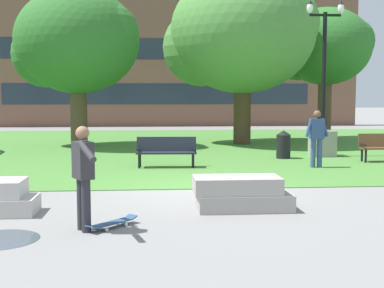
{
  "coord_description": "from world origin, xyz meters",
  "views": [
    {
      "loc": [
        -1.14,
        -12.23,
        2.23
      ],
      "look_at": [
        -0.26,
        -1.4,
        1.2
      ],
      "focal_mm": 50.0,
      "sensor_mm": 36.0,
      "label": 1
    }
  ],
  "objects_px": {
    "skateboard": "(112,223)",
    "concrete_block_left": "(241,194)",
    "park_bench_near_right": "(166,150)",
    "trash_bin": "(283,144)",
    "lamp_post_right": "(323,125)",
    "person_skateboarder": "(83,171)",
    "person_bystander_near_lawn": "(317,135)"
  },
  "relations": [
    {
      "from": "concrete_block_left",
      "to": "skateboard",
      "type": "relative_size",
      "value": 2.12
    },
    {
      "from": "concrete_block_left",
      "to": "park_bench_near_right",
      "type": "xyz_separation_m",
      "value": [
        -1.24,
        5.95,
        0.23
      ]
    },
    {
      "from": "lamp_post_right",
      "to": "person_bystander_near_lawn",
      "type": "bearing_deg",
      "value": -111.52
    },
    {
      "from": "lamp_post_right",
      "to": "concrete_block_left",
      "type": "bearing_deg",
      "value": -117.59
    },
    {
      "from": "concrete_block_left",
      "to": "trash_bin",
      "type": "distance_m",
      "value": 8.29
    },
    {
      "from": "skateboard",
      "to": "trash_bin",
      "type": "bearing_deg",
      "value": 60.05
    },
    {
      "from": "person_bystander_near_lawn",
      "to": "trash_bin",
      "type": "bearing_deg",
      "value": 100.36
    },
    {
      "from": "skateboard",
      "to": "lamp_post_right",
      "type": "xyz_separation_m",
      "value": [
        6.74,
        9.58,
        1.02
      ]
    },
    {
      "from": "park_bench_near_right",
      "to": "lamp_post_right",
      "type": "bearing_deg",
      "value": 23.17
    },
    {
      "from": "concrete_block_left",
      "to": "trash_bin",
      "type": "xyz_separation_m",
      "value": [
        2.82,
        7.79,
        0.2
      ]
    },
    {
      "from": "park_bench_near_right",
      "to": "person_bystander_near_lawn",
      "type": "distance_m",
      "value": 4.52
    },
    {
      "from": "skateboard",
      "to": "lamp_post_right",
      "type": "height_order",
      "value": "lamp_post_right"
    },
    {
      "from": "park_bench_near_right",
      "to": "person_bystander_near_lawn",
      "type": "bearing_deg",
      "value": -5.77
    },
    {
      "from": "person_skateboarder",
      "to": "concrete_block_left",
      "type": "bearing_deg",
      "value": 26.18
    },
    {
      "from": "lamp_post_right",
      "to": "trash_bin",
      "type": "xyz_separation_m",
      "value": [
        -1.54,
        -0.56,
        -0.6
      ]
    },
    {
      "from": "park_bench_near_right",
      "to": "person_bystander_near_lawn",
      "type": "height_order",
      "value": "person_bystander_near_lawn"
    },
    {
      "from": "concrete_block_left",
      "to": "lamp_post_right",
      "type": "xyz_separation_m",
      "value": [
        4.36,
        8.35,
        0.8
      ]
    },
    {
      "from": "skateboard",
      "to": "concrete_block_left",
      "type": "bearing_deg",
      "value": 27.42
    },
    {
      "from": "person_bystander_near_lawn",
      "to": "person_skateboarder",
      "type": "bearing_deg",
      "value": -131.34
    },
    {
      "from": "person_bystander_near_lawn",
      "to": "skateboard",
      "type": "bearing_deg",
      "value": -129.84
    },
    {
      "from": "concrete_block_left",
      "to": "person_skateboarder",
      "type": "distance_m",
      "value": 3.21
    },
    {
      "from": "concrete_block_left",
      "to": "skateboard",
      "type": "height_order",
      "value": "concrete_block_left"
    },
    {
      "from": "skateboard",
      "to": "trash_bin",
      "type": "xyz_separation_m",
      "value": [
        5.2,
        9.02,
        0.42
      ]
    },
    {
      "from": "skateboard",
      "to": "lamp_post_right",
      "type": "distance_m",
      "value": 11.76
    },
    {
      "from": "concrete_block_left",
      "to": "skateboard",
      "type": "distance_m",
      "value": 2.69
    },
    {
      "from": "person_skateboarder",
      "to": "trash_bin",
      "type": "xyz_separation_m",
      "value": [
        5.64,
        9.17,
        -0.48
      ]
    },
    {
      "from": "park_bench_near_right",
      "to": "lamp_post_right",
      "type": "xyz_separation_m",
      "value": [
        5.6,
        2.4,
        0.57
      ]
    },
    {
      "from": "person_skateboarder",
      "to": "park_bench_near_right",
      "type": "relative_size",
      "value": 0.94
    },
    {
      "from": "park_bench_near_right",
      "to": "lamp_post_right",
      "type": "relative_size",
      "value": 0.34
    },
    {
      "from": "trash_bin",
      "to": "person_skateboarder",
      "type": "bearing_deg",
      "value": -121.57
    },
    {
      "from": "person_skateboarder",
      "to": "person_bystander_near_lawn",
      "type": "height_order",
      "value": "person_bystander_near_lawn"
    },
    {
      "from": "concrete_block_left",
      "to": "lamp_post_right",
      "type": "height_order",
      "value": "lamp_post_right"
    }
  ]
}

